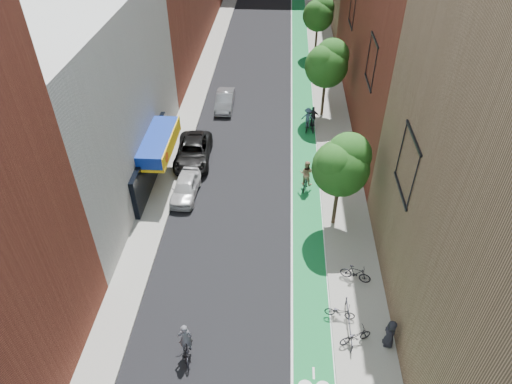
% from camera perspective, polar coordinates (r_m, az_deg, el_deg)
% --- Properties ---
extents(ground, '(160.00, 160.00, 0.00)m').
position_cam_1_polar(ground, '(22.98, -3.48, -20.51)').
color(ground, black).
rests_on(ground, ground).
extents(bike_lane, '(2.00, 68.00, 0.01)m').
position_cam_1_polar(bike_lane, '(42.55, 5.85, 10.81)').
color(bike_lane, '#147139').
rests_on(bike_lane, ground).
extents(sidewalk_left, '(2.00, 68.00, 0.15)m').
position_cam_1_polar(sidewalk_left, '(43.23, -7.76, 11.22)').
color(sidewalk_left, gray).
rests_on(sidewalk_left, ground).
extents(sidewalk_right, '(3.00, 68.00, 0.15)m').
position_cam_1_polar(sidewalk_right, '(42.71, 9.26, 10.71)').
color(sidewalk_right, gray).
rests_on(sidewalk_right, ground).
extents(building_left_white, '(8.00, 20.00, 12.00)m').
position_cam_1_polar(building_left_white, '(31.88, -21.40, 10.42)').
color(building_left_white, silver).
rests_on(building_left_white, ground).
extents(tree_near, '(3.40, 3.36, 6.42)m').
position_cam_1_polar(tree_near, '(26.64, 10.69, 3.47)').
color(tree_near, '#332619').
rests_on(tree_near, ground).
extents(tree_mid, '(3.55, 3.53, 6.74)m').
position_cam_1_polar(tree_mid, '(38.81, 8.90, 15.70)').
color(tree_mid, '#332619').
rests_on(tree_mid, ground).
extents(tree_far, '(3.30, 3.25, 6.21)m').
position_cam_1_polar(tree_far, '(52.09, 7.85, 21.29)').
color(tree_far, '#332619').
rests_on(tree_far, ground).
extents(parked_car_white, '(1.74, 4.06, 1.37)m').
position_cam_1_polar(parked_car_white, '(31.26, -8.80, 0.59)').
color(parked_car_white, silver).
rests_on(parked_car_white, ground).
extents(parked_car_black, '(2.80, 5.60, 1.52)m').
position_cam_1_polar(parked_car_black, '(34.58, -7.87, 4.98)').
color(parked_car_black, black).
rests_on(parked_car_black, ground).
extents(parked_car_silver, '(1.52, 4.28, 1.40)m').
position_cam_1_polar(parked_car_silver, '(41.64, -3.92, 11.34)').
color(parked_car_silver, gray).
rests_on(parked_car_silver, ground).
extents(cyclist_lead, '(1.11, 2.00, 2.15)m').
position_cam_1_polar(cyclist_lead, '(22.80, -8.75, -18.46)').
color(cyclist_lead, black).
rests_on(cyclist_lead, ground).
extents(cyclist_lane_near, '(1.06, 1.64, 2.23)m').
position_cam_1_polar(cyclist_lane_near, '(31.50, 6.25, 1.92)').
color(cyclist_lane_near, black).
rests_on(cyclist_lane_near, ground).
extents(cyclist_lane_mid, '(1.03, 1.70, 2.07)m').
position_cam_1_polar(cyclist_lane_mid, '(38.38, 7.10, 8.76)').
color(cyclist_lane_mid, black).
rests_on(cyclist_lane_mid, ground).
extents(cyclist_lane_far, '(1.17, 1.55, 2.01)m').
position_cam_1_polar(cyclist_lane_far, '(38.22, 6.49, 8.92)').
color(cyclist_lane_far, black).
rests_on(cyclist_lane_far, ground).
extents(parked_bike_near, '(1.62, 0.82, 0.81)m').
position_cam_1_polar(parked_bike_near, '(24.23, 10.44, -14.51)').
color(parked_bike_near, black).
rests_on(parked_bike_near, sidewalk_right).
extents(parked_bike_mid, '(1.78, 1.00, 1.03)m').
position_cam_1_polar(parked_bike_mid, '(25.90, 12.34, -9.91)').
color(parked_bike_mid, black).
rests_on(parked_bike_mid, sidewalk_right).
extents(parked_bike_far, '(1.76, 1.17, 0.87)m').
position_cam_1_polar(parked_bike_far, '(23.50, 12.32, -17.18)').
color(parked_bike_far, black).
rests_on(parked_bike_far, sidewalk_right).
extents(pedestrian, '(0.55, 0.83, 1.67)m').
position_cam_1_polar(pedestrian, '(23.48, 16.43, -16.61)').
color(pedestrian, black).
rests_on(pedestrian, sidewalk_right).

